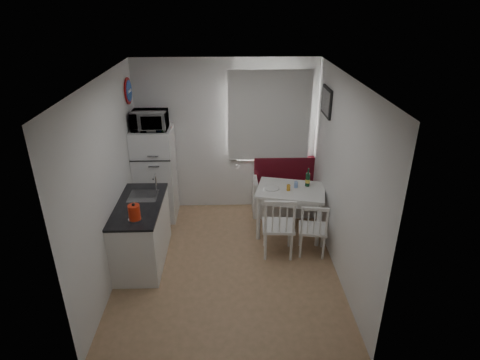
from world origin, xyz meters
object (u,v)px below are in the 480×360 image
at_px(dining_table, 291,194).
at_px(chair_right, 314,225).
at_px(kettle, 134,212).
at_px(wine_bottle, 308,177).
at_px(bench, 291,195).
at_px(fridge, 155,174).
at_px(kitchen_counter, 142,232).
at_px(microwave, 150,120).
at_px(chair_left, 280,221).

xyz_separation_m(dining_table, chair_right, (0.25, -0.66, -0.16)).
height_order(kettle, wine_bottle, kettle).
bearing_deg(bench, fridge, -177.22).
height_order(kitchen_counter, wine_bottle, kitchen_counter).
distance_m(bench, kettle, 2.97).
distance_m(kitchen_counter, dining_table, 2.29).
relative_size(chair_right, microwave, 0.84).
relative_size(bench, chair_right, 2.93).
xyz_separation_m(bench, kettle, (-2.25, -1.79, 0.70)).
bearing_deg(fridge, kettle, -88.98).
relative_size(chair_left, wine_bottle, 1.74).
bearing_deg(dining_table, kitchen_counter, -149.90).
height_order(chair_right, wine_bottle, wine_bottle).
xyz_separation_m(dining_table, kettle, (-2.13, -1.10, 0.34)).
bearing_deg(wine_bottle, kettle, -153.45).
xyz_separation_m(bench, fridge, (-2.28, -0.11, 0.47)).
distance_m(bench, dining_table, 0.80).
distance_m(fridge, kettle, 1.70).
relative_size(dining_table, chair_left, 2.25).
bearing_deg(chair_right, kitchen_counter, -171.21).
bearing_deg(chair_left, kitchen_counter, -176.73).
relative_size(kitchen_counter, kettle, 5.57).
distance_m(dining_table, chair_left, 0.72).
distance_m(kitchen_counter, bench, 2.68).
height_order(bench, wine_bottle, wine_bottle).
bearing_deg(dining_table, kettle, -139.45).
relative_size(bench, fridge, 0.85).
height_order(bench, microwave, microwave).
height_order(chair_right, kettle, kettle).
height_order(bench, dining_table, bench).
xyz_separation_m(dining_table, fridge, (-2.16, 0.58, 0.10)).
xyz_separation_m(kettle, wine_bottle, (2.40, 1.20, -0.10)).
height_order(chair_left, microwave, microwave).
distance_m(kitchen_counter, chair_right, 2.43).
bearing_deg(fridge, chair_left, -33.24).
bearing_deg(fridge, microwave, -90.00).
bearing_deg(kettle, chair_right, 10.51).
bearing_deg(microwave, kettle, -88.95).
relative_size(chair_right, wine_bottle, 1.53).
height_order(chair_left, fridge, fridge).
distance_m(dining_table, fridge, 2.24).
relative_size(kitchen_counter, microwave, 2.43).
relative_size(fridge, microwave, 2.89).
xyz_separation_m(chair_right, wine_bottle, (0.02, 0.76, 0.40)).
height_order(fridge, wine_bottle, fridge).
height_order(fridge, microwave, microwave).
relative_size(dining_table, wine_bottle, 3.92).
distance_m(bench, microwave, 2.68).
bearing_deg(dining_table, bench, 93.52).
relative_size(kitchen_counter, chair_left, 2.55).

